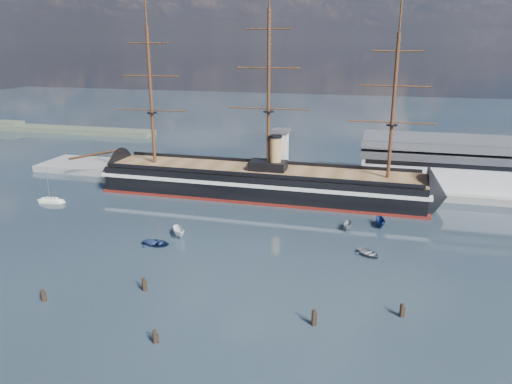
# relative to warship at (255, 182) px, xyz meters

# --- Properties ---
(ground) EXTENTS (600.00, 600.00, 0.00)m
(ground) POSITION_rel_warship_xyz_m (1.48, -20.00, -4.04)
(ground) COLOR #1B242F
(ground) RESTS_ON ground
(quay) EXTENTS (180.00, 18.00, 2.00)m
(quay) POSITION_rel_warship_xyz_m (11.48, 16.00, -4.04)
(quay) COLOR slate
(quay) RESTS_ON ground
(warehouse) EXTENTS (63.00, 21.00, 11.60)m
(warehouse) POSITION_rel_warship_xyz_m (59.48, 20.00, 3.95)
(warehouse) COLOR #B7BABC
(warehouse) RESTS_ON ground
(quay_tower) EXTENTS (5.00, 5.00, 15.00)m
(quay_tower) POSITION_rel_warship_xyz_m (4.48, 13.00, 5.72)
(quay_tower) COLOR silver
(quay_tower) RESTS_ON ground
(shoreline) EXTENTS (120.00, 10.00, 4.00)m
(shoreline) POSITION_rel_warship_xyz_m (-137.75, 75.00, -2.59)
(shoreline) COLOR #3F4C38
(shoreline) RESTS_ON ground
(warship) EXTENTS (112.96, 17.18, 53.94)m
(warship) POSITION_rel_warship_xyz_m (0.00, 0.00, 0.00)
(warship) COLOR black
(warship) RESTS_ON ground
(sailboat) EXTENTS (6.58, 2.35, 10.34)m
(sailboat) POSITION_rel_warship_xyz_m (-51.47, -20.12, -3.38)
(sailboat) COLOR silver
(sailboat) RESTS_ON ground
(motorboat_a) EXTENTS (6.87, 5.83, 2.67)m
(motorboat_a) POSITION_rel_warship_xyz_m (-8.56, -33.87, -4.04)
(motorboat_a) COLOR white
(motorboat_a) RESTS_ON ground
(motorboat_b) EXTENTS (1.70, 3.86, 1.77)m
(motorboat_b) POSITION_rel_warship_xyz_m (-11.29, -39.80, -4.04)
(motorboat_b) COLOR navy
(motorboat_b) RESTS_ON ground
(motorboat_c) EXTENTS (5.59, 2.21, 2.21)m
(motorboat_c) POSITION_rel_warship_xyz_m (27.43, -20.07, -4.04)
(motorboat_c) COLOR gray
(motorboat_c) RESTS_ON ground
(motorboat_e) EXTENTS (3.38, 3.44, 1.61)m
(motorboat_e) POSITION_rel_warship_xyz_m (32.78, -33.65, -4.04)
(motorboat_e) COLOR slate
(motorboat_e) RESTS_ON ground
(motorboat_f) EXTENTS (6.41, 3.16, 2.45)m
(motorboat_f) POSITION_rel_warship_xyz_m (34.77, -15.96, -4.04)
(motorboat_f) COLOR navy
(motorboat_f) RESTS_ON ground
(piling_near_left) EXTENTS (0.64, 0.64, 2.85)m
(piling_near_left) POSITION_rel_warship_xyz_m (-19.23, -66.37, -4.04)
(piling_near_left) COLOR black
(piling_near_left) RESTS_ON ground
(piling_near_mid) EXTENTS (0.64, 0.64, 2.75)m
(piling_near_mid) POSITION_rel_warship_xyz_m (4.22, -72.71, -4.04)
(piling_near_mid) COLOR black
(piling_near_mid) RESTS_ON ground
(piling_near_right) EXTENTS (0.64, 0.64, 3.39)m
(piling_near_right) POSITION_rel_warship_xyz_m (25.72, -62.29, -4.04)
(piling_near_right) COLOR black
(piling_near_right) RESTS_ON ground
(piling_far_right) EXTENTS (0.64, 0.64, 2.99)m
(piling_far_right) POSITION_rel_warship_xyz_m (38.84, -56.27, -4.04)
(piling_far_right) COLOR black
(piling_far_right) RESTS_ON ground
(piling_extra) EXTENTS (0.64, 0.64, 3.15)m
(piling_extra) POSITION_rel_warship_xyz_m (-4.57, -58.73, -4.04)
(piling_extra) COLOR black
(piling_extra) RESTS_ON ground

